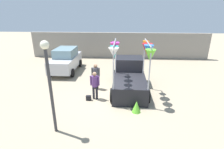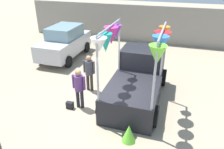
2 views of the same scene
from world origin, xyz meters
name	(u,v)px [view 1 (image 1 of 2)]	position (x,y,z in m)	size (l,w,h in m)	color
ground_plane	(114,96)	(0.00, 0.00, 0.00)	(60.00, 60.00, 0.00)	gray
vendor_truck	(129,75)	(0.88, 1.05, 0.94)	(2.44, 4.12, 3.17)	black
parked_car	(66,60)	(-4.15, 4.22, 0.94)	(1.88, 4.00, 1.88)	#B7B7BC
person_customer	(95,83)	(-1.06, -0.38, 0.97)	(0.53, 0.34, 1.61)	black
person_vendor	(96,74)	(-1.22, 0.97, 0.99)	(0.53, 0.34, 1.64)	#2D2823
handbag	(89,98)	(-1.41, -0.58, 0.14)	(0.28, 0.16, 0.28)	black
street_lamp	(49,76)	(-2.28, -3.27, 2.48)	(0.32, 0.32, 3.77)	#333338
brick_boundary_wall	(119,45)	(0.00, 8.69, 1.30)	(18.00, 0.36, 2.60)	gray
folded_kite_bundle_lime	(136,107)	(1.16, -1.62, 0.30)	(0.44, 0.44, 0.60)	#66CC33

